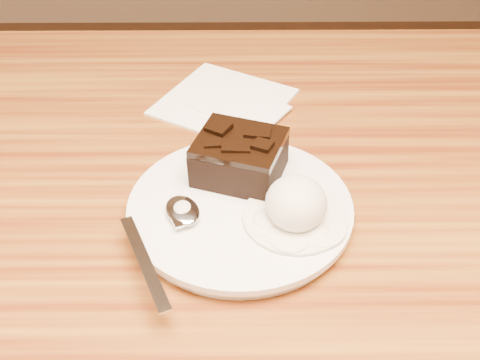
{
  "coord_description": "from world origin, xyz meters",
  "views": [
    {
      "loc": [
        0.08,
        -0.46,
        1.17
      ],
      "look_at": [
        0.08,
        0.0,
        0.79
      ],
      "focal_mm": 47.13,
      "sensor_mm": 36.0,
      "label": 1
    }
  ],
  "objects_px": {
    "plate": "(240,211)",
    "brownie": "(239,160)",
    "ice_cream_scoop": "(296,203)",
    "napkin": "(224,101)",
    "spoon": "(183,212)"
  },
  "relations": [
    {
      "from": "ice_cream_scoop",
      "to": "spoon",
      "type": "height_order",
      "value": "ice_cream_scoop"
    },
    {
      "from": "brownie",
      "to": "napkin",
      "type": "xyz_separation_m",
      "value": [
        -0.02,
        0.16,
        -0.03
      ]
    },
    {
      "from": "plate",
      "to": "spoon",
      "type": "bearing_deg",
      "value": -163.85
    },
    {
      "from": "spoon",
      "to": "plate",
      "type": "bearing_deg",
      "value": -6.72
    },
    {
      "from": "ice_cream_scoop",
      "to": "brownie",
      "type": "bearing_deg",
      "value": 127.85
    },
    {
      "from": "ice_cream_scoop",
      "to": "napkin",
      "type": "bearing_deg",
      "value": 106.96
    },
    {
      "from": "plate",
      "to": "napkin",
      "type": "height_order",
      "value": "plate"
    },
    {
      "from": "ice_cream_scoop",
      "to": "napkin",
      "type": "xyz_separation_m",
      "value": [
        -0.07,
        0.23,
        -0.04
      ]
    },
    {
      "from": "plate",
      "to": "brownie",
      "type": "xyz_separation_m",
      "value": [
        -0.0,
        0.05,
        0.03
      ]
    },
    {
      "from": "plate",
      "to": "napkin",
      "type": "relative_size",
      "value": 1.55
    },
    {
      "from": "spoon",
      "to": "napkin",
      "type": "relative_size",
      "value": 1.25
    },
    {
      "from": "plate",
      "to": "spoon",
      "type": "height_order",
      "value": "spoon"
    },
    {
      "from": "plate",
      "to": "brownie",
      "type": "distance_m",
      "value": 0.05
    },
    {
      "from": "brownie",
      "to": "ice_cream_scoop",
      "type": "relative_size",
      "value": 1.35
    },
    {
      "from": "plate",
      "to": "ice_cream_scoop",
      "type": "height_order",
      "value": "ice_cream_scoop"
    }
  ]
}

